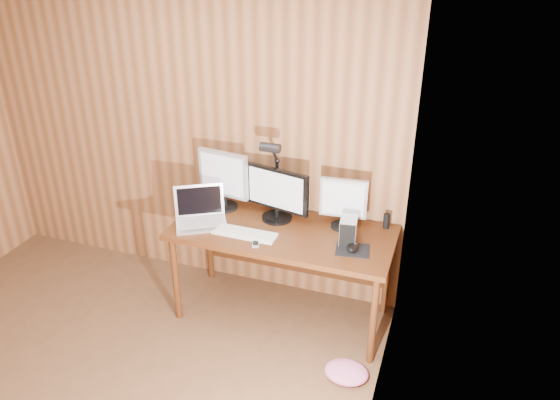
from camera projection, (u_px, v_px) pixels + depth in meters
The scene contains 13 objects.
desk at pixel (285, 240), 4.03m from camera, with size 1.60×0.70×0.75m.
monitor_center at pixel (277, 194), 3.97m from camera, with size 0.51×0.23×0.40m.
monitor_left at pixel (224, 178), 4.11m from camera, with size 0.41×0.19×0.46m.
monitor_right at pixel (343, 202), 3.86m from camera, with size 0.34×0.16×0.38m.
laptop at pixel (201, 214), 4.00m from camera, with size 0.45×0.42×0.26m.
keyboard at pixel (245, 233), 3.85m from camera, with size 0.46×0.15×0.02m.
mousepad at pixel (353, 250), 3.67m from camera, with size 0.23×0.18×0.00m, color black.
mouse at pixel (353, 247), 3.66m from camera, with size 0.07×0.12×0.04m, color black.
hard_drive at pixel (348, 231), 3.73m from camera, with size 0.13×0.18×0.18m.
phone at pixel (256, 244), 3.74m from camera, with size 0.07×0.10×0.01m.
speaker at pixel (386, 221), 3.92m from camera, with size 0.05×0.05×0.11m, color black.
desk_lamp at pixel (273, 166), 3.95m from camera, with size 0.15×0.21×0.64m.
fabric_pile at pixel (346, 372), 3.63m from camera, with size 0.30×0.24×0.09m, color #D76899, non-canonical shape.
Camera 1 is at (2.01, -1.58, 2.71)m, focal length 35.00 mm.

